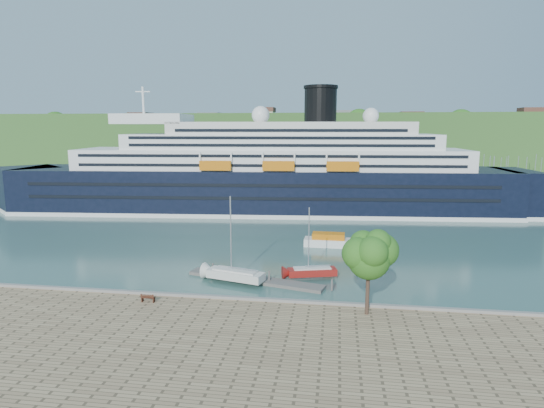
{
  "coord_description": "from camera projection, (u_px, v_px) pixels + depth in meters",
  "views": [
    {
      "loc": [
        8.68,
        -45.21,
        19.23
      ],
      "look_at": [
        -2.31,
        30.0,
        6.18
      ],
      "focal_mm": 30.0,
      "sensor_mm": 36.0,
      "label": 1
    }
  ],
  "objects": [
    {
      "name": "quay_coping",
      "position": [
        252.0,
        299.0,
        48.2
      ],
      "size": [
        220.0,
        0.5,
        0.3
      ],
      "primitive_type": "cube",
      "color": "slate",
      "rests_on": "promenade"
    },
    {
      "name": "floating_pontoon",
      "position": [
        255.0,
        280.0,
        57.04
      ],
      "size": [
        17.96,
        6.71,
        0.4
      ],
      "primitive_type": null,
      "rotation": [
        0.0,
        0.0,
        -0.26
      ],
      "color": "#69645E",
      "rests_on": "ground"
    },
    {
      "name": "promenade_tree",
      "position": [
        368.0,
        269.0,
        43.92
      ],
      "size": [
        5.59,
        5.59,
        9.26
      ],
      "primitive_type": null,
      "color": "#28631A",
      "rests_on": "promenade"
    },
    {
      "name": "tender_launch",
      "position": [
        328.0,
        240.0,
        73.54
      ],
      "size": [
        7.94,
        2.91,
        2.18
      ],
      "primitive_type": null,
      "rotation": [
        0.0,
        0.0,
        -0.03
      ],
      "color": "#CD6A0C",
      "rests_on": "ground"
    },
    {
      "name": "far_hillside",
      "position": [
        318.0,
        144.0,
        187.96
      ],
      "size": [
        400.0,
        50.0,
        24.0
      ],
      "primitive_type": "cube",
      "color": "#346227",
      "rests_on": "ground"
    },
    {
      "name": "sailboat_white_near",
      "position": [
        235.0,
        243.0,
        55.46
      ],
      "size": [
        8.36,
        4.27,
        10.4
      ],
      "primitive_type": null,
      "rotation": [
        0.0,
        0.0,
        -0.27
      ],
      "color": "silver",
      "rests_on": "ground"
    },
    {
      "name": "park_bench",
      "position": [
        148.0,
        297.0,
        47.66
      ],
      "size": [
        1.54,
        0.64,
        0.98
      ],
      "primitive_type": null,
      "rotation": [
        0.0,
        0.0,
        -0.01
      ],
      "color": "#4D2316",
      "rests_on": "promenade"
    },
    {
      "name": "ground",
      "position": [
        253.0,
        308.0,
        48.59
      ],
      "size": [
        400.0,
        400.0,
        0.0
      ],
      "primitive_type": "plane",
      "color": "#315853",
      "rests_on": "ground"
    },
    {
      "name": "sailboat_red",
      "position": [
        312.0,
        245.0,
        57.3
      ],
      "size": [
        7.1,
        3.64,
        8.83
      ],
      "primitive_type": null,
      "rotation": [
        0.0,
        0.0,
        0.27
      ],
      "color": "maroon",
      "rests_on": "ground"
    },
    {
      "name": "cruise_ship",
      "position": [
        261.0,
        150.0,
        101.36
      ],
      "size": [
        125.76,
        28.43,
        28.0
      ],
      "primitive_type": null,
      "rotation": [
        0.0,
        0.0,
        0.08
      ],
      "color": "black",
      "rests_on": "ground"
    }
  ]
}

